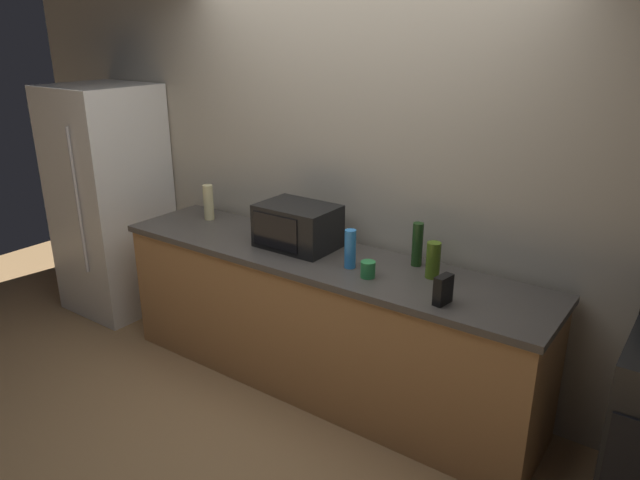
% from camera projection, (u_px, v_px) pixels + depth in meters
% --- Properties ---
extents(ground_plane, '(8.00, 8.00, 0.00)m').
position_uv_depth(ground_plane, '(282.00, 413.00, 3.56)').
color(ground_plane, '#A87F51').
extents(back_wall, '(6.40, 0.10, 2.70)m').
position_uv_depth(back_wall, '(358.00, 170.00, 3.72)').
color(back_wall, '#B2A893').
rests_on(back_wall, ground_plane).
extents(counter_run, '(2.84, 0.64, 0.90)m').
position_uv_depth(counter_run, '(320.00, 322.00, 3.71)').
color(counter_run, '#B27F4C').
rests_on(counter_run, ground_plane).
extents(refrigerator, '(0.72, 0.73, 1.80)m').
position_uv_depth(refrigerator, '(111.00, 201.00, 4.68)').
color(refrigerator, white).
rests_on(refrigerator, ground_plane).
extents(microwave, '(0.48, 0.35, 0.27)m').
position_uv_depth(microwave, '(297.00, 226.00, 3.67)').
color(microwave, black).
rests_on(microwave, counter_run).
extents(cordless_phone, '(0.07, 0.12, 0.15)m').
position_uv_depth(cordless_phone, '(443.00, 290.00, 2.92)').
color(cordless_phone, black).
rests_on(cordless_phone, counter_run).
extents(bottle_spray_cleaner, '(0.07, 0.07, 0.23)m').
position_uv_depth(bottle_spray_cleaner, '(350.00, 249.00, 3.35)').
color(bottle_spray_cleaner, '#338CE5').
rests_on(bottle_spray_cleaner, counter_run).
extents(bottle_wine, '(0.06, 0.06, 0.26)m').
position_uv_depth(bottle_wine, '(417.00, 244.00, 3.38)').
color(bottle_wine, '#1E3F19').
rests_on(bottle_wine, counter_run).
extents(bottle_olive_oil, '(0.08, 0.08, 0.20)m').
position_uv_depth(bottle_olive_oil, '(433.00, 260.00, 3.22)').
color(bottle_olive_oil, '#4C6B19').
rests_on(bottle_olive_oil, counter_run).
extents(bottle_hand_soap, '(0.07, 0.07, 0.25)m').
position_uv_depth(bottle_hand_soap, '(208.00, 202.00, 4.19)').
color(bottle_hand_soap, beige).
rests_on(bottle_hand_soap, counter_run).
extents(mug_green, '(0.08, 0.08, 0.09)m').
position_uv_depth(mug_green, '(368.00, 269.00, 3.24)').
color(mug_green, '#2D8C47').
rests_on(mug_green, counter_run).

